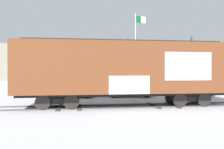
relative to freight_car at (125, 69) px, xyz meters
name	(u,v)px	position (x,y,z in m)	size (l,w,h in m)	color
ground_plane	(121,107)	(-0.28, 0.00, -2.49)	(260.00, 260.00, 0.00)	#B2B5BC
track	(108,106)	(-1.12, 0.04, -2.45)	(60.02, 3.66, 0.08)	#4C4742
freight_car	(125,69)	(0.00, 0.00, 0.00)	(14.02, 3.28, 4.43)	brown
flagpole	(137,43)	(3.74, 10.20, 3.11)	(1.42, 0.53, 8.91)	silver
hillside	(83,64)	(-0.34, 61.68, 2.30)	(158.00, 31.79, 13.68)	gray
parked_car_green	(71,88)	(-3.62, 6.05, -1.63)	(4.48, 2.38, 1.73)	#1E5933
parked_car_red	(130,88)	(1.72, 5.67, -1.65)	(4.45, 2.46, 1.67)	#B21E1E
parked_car_black	(191,87)	(7.86, 5.76, -1.66)	(4.17, 2.28, 1.63)	black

